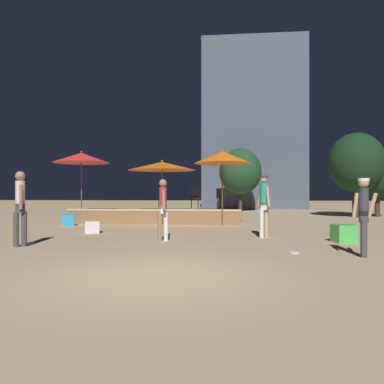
% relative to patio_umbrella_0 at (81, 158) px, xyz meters
% --- Properties ---
extents(ground_plane, '(120.00, 120.00, 0.00)m').
position_rel_patio_umbrella_0_xyz_m(ground_plane, '(5.20, -9.67, -2.87)').
color(ground_plane, tan).
extents(wooden_deck, '(7.47, 2.53, 0.66)m').
position_rel_patio_umbrella_0_xyz_m(wooden_deck, '(3.16, 1.10, -2.58)').
color(wooden_deck, olive).
rests_on(wooden_deck, ground).
extents(patio_umbrella_0, '(2.44, 2.44, 3.17)m').
position_rel_patio_umbrella_0_xyz_m(patio_umbrella_0, '(0.00, 0.00, 0.00)').
color(patio_umbrella_0, brown).
rests_on(patio_umbrella_0, ground).
extents(patio_umbrella_1, '(2.35, 2.35, 3.16)m').
position_rel_patio_umbrella_0_xyz_m(patio_umbrella_1, '(6.12, -0.17, -0.05)').
color(patio_umbrella_1, brown).
rests_on(patio_umbrella_1, ground).
extents(patio_umbrella_2, '(2.83, 2.83, 2.72)m').
position_rel_patio_umbrella_0_xyz_m(patio_umbrella_2, '(3.60, -0.25, -0.40)').
color(patio_umbrella_2, brown).
rests_on(patio_umbrella_2, ground).
extents(cube_seat_0, '(0.62, 0.62, 0.48)m').
position_rel_patio_umbrella_0_xyz_m(cube_seat_0, '(9.50, -5.17, -2.63)').
color(cube_seat_0, '#4CC651').
rests_on(cube_seat_0, ground).
extents(cube_seat_1, '(0.64, 0.64, 0.48)m').
position_rel_patio_umbrella_0_xyz_m(cube_seat_1, '(-0.15, -1.02, -2.63)').
color(cube_seat_1, '#2D9EDB').
rests_on(cube_seat_1, ground).
extents(cube_seat_2, '(0.58, 0.58, 0.40)m').
position_rel_patio_umbrella_0_xyz_m(cube_seat_2, '(1.85, -3.58, -2.67)').
color(cube_seat_2, white).
rests_on(cube_seat_2, ground).
extents(person_0, '(0.39, 0.50, 1.88)m').
position_rel_patio_umbrella_0_xyz_m(person_0, '(7.44, -4.30, -1.78)').
color(person_0, tan).
rests_on(person_0, ground).
extents(person_1, '(0.29, 0.51, 1.73)m').
position_rel_patio_umbrella_0_xyz_m(person_1, '(4.56, -5.36, -1.93)').
color(person_1, '#997051').
rests_on(person_1, ground).
extents(person_2, '(0.37, 0.46, 1.89)m').
position_rel_patio_umbrella_0_xyz_m(person_2, '(1.20, -6.82, -1.81)').
color(person_2, '#3F3F47').
rests_on(person_2, ground).
extents(person_3, '(0.50, 0.28, 1.66)m').
position_rel_patio_umbrella_0_xyz_m(person_3, '(9.22, -7.52, -1.95)').
color(person_3, '#3F3F47').
rests_on(person_3, ground).
extents(bistro_chair_0, '(0.45, 0.45, 0.90)m').
position_rel_patio_umbrella_0_xyz_m(bistro_chair_0, '(6.02, 1.35, -1.67)').
color(bistro_chair_0, '#2D3338').
rests_on(bistro_chair_0, wooden_deck).
extents(bistro_chair_1, '(0.45, 0.44, 0.90)m').
position_rel_patio_umbrella_0_xyz_m(bistro_chair_1, '(3.38, 1.55, -1.67)').
color(bistro_chair_1, '#1E4C47').
rests_on(bistro_chair_1, wooden_deck).
extents(bistro_chair_2, '(0.41, 0.41, 0.90)m').
position_rel_patio_umbrella_0_xyz_m(bistro_chair_2, '(4.86, 0.92, -1.67)').
color(bistro_chair_2, '#2D3338').
rests_on(bistro_chair_2, wooden_deck).
extents(frisbee_disc, '(0.23, 0.23, 0.03)m').
position_rel_patio_umbrella_0_xyz_m(frisbee_disc, '(7.84, -7.20, -2.85)').
color(frisbee_disc, white).
rests_on(frisbee_disc, ground).
extents(background_tree_0, '(2.45, 2.45, 4.04)m').
position_rel_patio_umbrella_0_xyz_m(background_tree_0, '(13.89, 7.59, -0.20)').
color(background_tree_0, '#3D2B1C').
rests_on(background_tree_0, ground).
extents(background_tree_1, '(3.08, 3.08, 4.60)m').
position_rel_patio_umbrella_0_xyz_m(background_tree_1, '(7.20, 11.88, 0.03)').
color(background_tree_1, '#3D2B1C').
rests_on(background_tree_1, ground).
extents(background_tree_2, '(2.41, 2.41, 3.73)m').
position_rel_patio_umbrella_0_xyz_m(background_tree_2, '(14.76, 6.46, -0.48)').
color(background_tree_2, '#3D2B1C').
rests_on(background_tree_2, ground).
extents(background_tree_3, '(2.97, 2.97, 4.65)m').
position_rel_patio_umbrella_0_xyz_m(background_tree_3, '(13.35, 5.62, 0.13)').
color(background_tree_3, '#3D2B1C').
rests_on(background_tree_3, ground).
extents(distant_building, '(8.61, 3.76, 14.24)m').
position_rel_patio_umbrella_0_xyz_m(distant_building, '(8.42, 16.68, 4.25)').
color(distant_building, '#4C5666').
rests_on(distant_building, ground).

